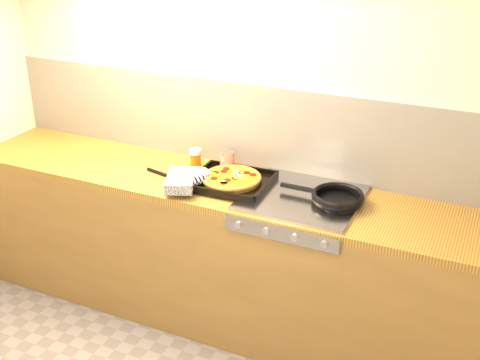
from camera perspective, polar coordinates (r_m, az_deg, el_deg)
The scene contains 9 objects.
room_shell at distance 3.49m, azimuth 0.62°, elevation 5.22°, with size 3.20×3.20×3.20m.
counter_run at distance 3.56m, azimuth -1.34°, elevation -6.91°, with size 3.20×0.62×0.90m.
stovetop at distance 3.19m, azimuth 5.88°, elevation -1.70°, with size 0.60×0.56×0.02m, color #A0A0A5.
pizza_on_tray at distance 3.29m, azimuth -2.10°, elevation 0.11°, with size 0.56×0.50×0.07m.
frying_pan at distance 3.14m, azimuth 9.16°, elevation -1.65°, with size 0.46×0.28×0.04m.
tomato_can at distance 3.47m, azimuth -1.23°, elevation 1.75°, with size 0.09×0.09×0.12m.
juice_glass at distance 3.53m, azimuth -4.24°, elevation 2.09°, with size 0.07×0.07×0.11m.
wooden_spoon at distance 3.44m, azimuth 0.86°, elevation 0.61°, with size 0.30×0.10×0.02m.
black_spatula at distance 3.44m, azimuth -6.98°, elevation 0.41°, with size 0.29×0.11×0.02m.
Camera 1 is at (1.34, -1.61, 2.33)m, focal length 45.00 mm.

